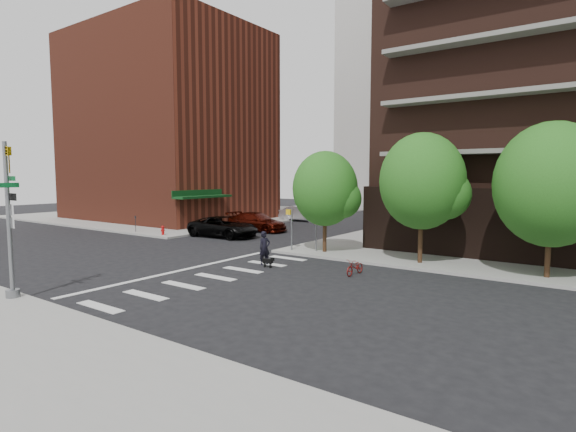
{
  "coord_description": "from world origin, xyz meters",
  "views": [
    {
      "loc": [
        18.11,
        -15.18,
        4.88
      ],
      "look_at": [
        3.0,
        6.0,
        2.5
      ],
      "focal_mm": 28.0,
      "sensor_mm": 36.0,
      "label": 1
    }
  ],
  "objects_px": {
    "traffic_signal": "(10,232)",
    "parked_car_black": "(223,227)",
    "parked_car_silver": "(302,214)",
    "scooter": "(355,267)",
    "dog_walker": "(265,248)",
    "parked_car_maroon": "(257,222)",
    "fire_hydrant": "(163,230)"
  },
  "relations": [
    {
      "from": "traffic_signal",
      "to": "scooter",
      "type": "bearing_deg",
      "value": 53.65
    },
    {
      "from": "dog_walker",
      "to": "parked_car_black",
      "type": "bearing_deg",
      "value": 76.14
    },
    {
      "from": "scooter",
      "to": "dog_walker",
      "type": "xyz_separation_m",
      "value": [
        -5.19,
        -0.59,
        0.52
      ]
    },
    {
      "from": "fire_hydrant",
      "to": "dog_walker",
      "type": "relative_size",
      "value": 0.4
    },
    {
      "from": "parked_car_maroon",
      "to": "parked_car_silver",
      "type": "bearing_deg",
      "value": 7.06
    },
    {
      "from": "traffic_signal",
      "to": "parked_car_maroon",
      "type": "xyz_separation_m",
      "value": [
        -6.17,
        22.32,
        -1.89
      ]
    },
    {
      "from": "parked_car_black",
      "to": "dog_walker",
      "type": "relative_size",
      "value": 3.18
    },
    {
      "from": "fire_hydrant",
      "to": "parked_car_maroon",
      "type": "distance_m",
      "value": 8.02
    },
    {
      "from": "parked_car_silver",
      "to": "scooter",
      "type": "relative_size",
      "value": 3.26
    },
    {
      "from": "parked_car_black",
      "to": "parked_car_maroon",
      "type": "relative_size",
      "value": 1.04
    },
    {
      "from": "dog_walker",
      "to": "fire_hydrant",
      "type": "bearing_deg",
      "value": 94.66
    },
    {
      "from": "traffic_signal",
      "to": "parked_car_maroon",
      "type": "bearing_deg",
      "value": 105.44
    },
    {
      "from": "traffic_signal",
      "to": "scooter",
      "type": "xyz_separation_m",
      "value": [
        8.7,
        11.82,
        -2.3
      ]
    },
    {
      "from": "fire_hydrant",
      "to": "scooter",
      "type": "height_order",
      "value": "fire_hydrant"
    },
    {
      "from": "traffic_signal",
      "to": "parked_car_silver",
      "type": "xyz_separation_m",
      "value": [
        -7.63,
        31.64,
        -1.89
      ]
    },
    {
      "from": "parked_car_maroon",
      "to": "scooter",
      "type": "relative_size",
      "value": 3.7
    },
    {
      "from": "parked_car_black",
      "to": "parked_car_maroon",
      "type": "bearing_deg",
      "value": -0.01
    },
    {
      "from": "fire_hydrant",
      "to": "dog_walker",
      "type": "bearing_deg",
      "value": -16.69
    },
    {
      "from": "traffic_signal",
      "to": "dog_walker",
      "type": "bearing_deg",
      "value": 72.63
    },
    {
      "from": "dog_walker",
      "to": "parked_car_maroon",
      "type": "bearing_deg",
      "value": 62.47
    },
    {
      "from": "parked_car_maroon",
      "to": "dog_walker",
      "type": "xyz_separation_m",
      "value": [
        9.68,
        -11.09,
        0.1
      ]
    },
    {
      "from": "parked_car_silver",
      "to": "dog_walker",
      "type": "height_order",
      "value": "dog_walker"
    },
    {
      "from": "parked_car_silver",
      "to": "scooter",
      "type": "xyz_separation_m",
      "value": [
        16.33,
        -19.82,
        -0.42
      ]
    },
    {
      "from": "fire_hydrant",
      "to": "parked_car_silver",
      "type": "xyz_separation_m",
      "value": [
        2.4,
        16.35,
        0.26
      ]
    },
    {
      "from": "traffic_signal",
      "to": "fire_hydrant",
      "type": "xyz_separation_m",
      "value": [
        -10.03,
        15.29,
        -2.15
      ]
    },
    {
      "from": "traffic_signal",
      "to": "fire_hydrant",
      "type": "height_order",
      "value": "traffic_signal"
    },
    {
      "from": "parked_car_black",
      "to": "parked_car_silver",
      "type": "xyz_separation_m",
      "value": [
        -1.69,
        13.74,
        0.0
      ]
    },
    {
      "from": "fire_hydrant",
      "to": "scooter",
      "type": "xyz_separation_m",
      "value": [
        18.73,
        -3.47,
        -0.15
      ]
    },
    {
      "from": "traffic_signal",
      "to": "parked_car_black",
      "type": "relative_size",
      "value": 1.03
    },
    {
      "from": "traffic_signal",
      "to": "parked_car_black",
      "type": "distance_m",
      "value": 18.96
    },
    {
      "from": "parked_car_silver",
      "to": "scooter",
      "type": "distance_m",
      "value": 25.68
    },
    {
      "from": "fire_hydrant",
      "to": "parked_car_silver",
      "type": "distance_m",
      "value": 16.53
    }
  ]
}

